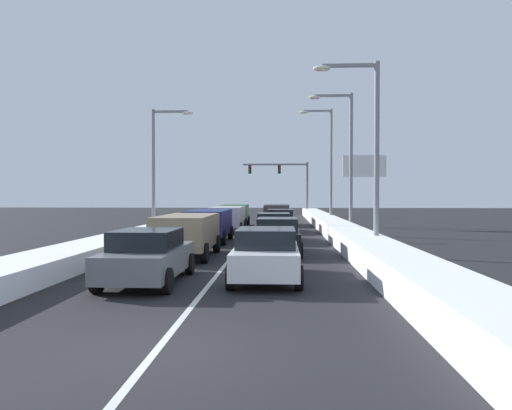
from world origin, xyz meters
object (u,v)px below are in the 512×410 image
(roadside_sign_right, at_px, (364,174))
(suv_charcoal_right_lane_fifth, at_px, (277,213))
(sedan_gray_center_lane_nearest, at_px, (148,256))
(street_lamp_right_mid, at_px, (345,151))
(suv_silver_center_lane_fourth, at_px, (228,217))
(street_lamp_right_far, at_px, (327,157))
(sedan_black_right_lane_second, at_px, (277,236))
(traffic_light_gantry, at_px, (287,177))
(suv_navy_center_lane_third, at_px, (209,223))
(suv_tan_center_lane_second, at_px, (187,232))
(suv_green_center_lane_fifth, at_px, (234,213))
(street_lamp_right_near, at_px, (367,139))
(sedan_red_right_lane_fourth, at_px, (280,221))
(sedan_maroon_right_lane_third, at_px, (274,227))
(sedan_white_right_lane_nearest, at_px, (266,254))
(street_lamp_left_mid, at_px, (159,159))

(roadside_sign_right, bearing_deg, suv_charcoal_right_lane_fifth, 158.26)
(sedan_gray_center_lane_nearest, distance_m, street_lamp_right_mid, 18.65)
(suv_silver_center_lane_fourth, distance_m, street_lamp_right_far, 11.25)
(sedan_black_right_lane_second, height_order, traffic_light_gantry, traffic_light_gantry)
(suv_navy_center_lane_third, xyz_separation_m, suv_silver_center_lane_fourth, (0.24, 6.93, 0.00))
(suv_tan_center_lane_second, distance_m, roadside_sign_right, 20.61)
(suv_green_center_lane_fifth, relative_size, roadside_sign_right, 0.89)
(street_lamp_right_near, bearing_deg, suv_silver_center_lane_fourth, 119.26)
(sedan_red_right_lane_fourth, relative_size, suv_silver_center_lane_fourth, 0.92)
(suv_green_center_lane_fifth, xyz_separation_m, traffic_light_gantry, (4.28, 18.83, 3.48))
(sedan_red_right_lane_fourth, relative_size, traffic_light_gantry, 0.60)
(sedan_black_right_lane_second, bearing_deg, suv_green_center_lane_fifth, 101.09)
(suv_silver_center_lane_fourth, bearing_deg, street_lamp_right_near, -60.74)
(street_lamp_right_near, bearing_deg, suv_navy_center_lane_third, 142.39)
(sedan_maroon_right_lane_third, bearing_deg, suv_green_center_lane_fifth, 104.79)
(sedan_white_right_lane_nearest, relative_size, roadside_sign_right, 0.82)
(sedan_maroon_right_lane_third, bearing_deg, suv_tan_center_lane_second, -116.00)
(roadside_sign_right, bearing_deg, sedan_maroon_right_lane_third, -120.66)
(suv_charcoal_right_lane_fifth, relative_size, street_lamp_right_mid, 0.57)
(suv_navy_center_lane_third, height_order, suv_green_center_lane_fifth, same)
(sedan_black_right_lane_second, height_order, suv_charcoal_right_lane_fifth, suv_charcoal_right_lane_fifth)
(roadside_sign_right, bearing_deg, sedan_red_right_lane_fourth, -144.49)
(suv_silver_center_lane_fourth, xyz_separation_m, street_lamp_right_near, (7.01, -12.51, 3.69))
(sedan_white_right_lane_nearest, relative_size, suv_green_center_lane_fifth, 0.92)
(street_lamp_right_near, xyz_separation_m, roadside_sign_right, (2.68, 17.11, -0.69))
(sedan_black_right_lane_second, height_order, suv_silver_center_lane_fourth, suv_silver_center_lane_fourth)
(street_lamp_right_near, bearing_deg, traffic_light_gantry, 94.38)
(street_lamp_right_far, xyz_separation_m, street_lamp_left_mid, (-11.34, -9.11, -0.77))
(suv_silver_center_lane_fourth, relative_size, suv_green_center_lane_fifth, 1.00)
(sedan_white_right_lane_nearest, xyz_separation_m, sedan_red_right_lane_fourth, (0.35, 18.56, 0.00))
(suv_silver_center_lane_fourth, bearing_deg, suv_navy_center_lane_third, -91.94)
(traffic_light_gantry, xyz_separation_m, street_lamp_right_mid, (3.23, -27.39, 0.61))
(street_lamp_left_mid, relative_size, roadside_sign_right, 1.43)
(suv_tan_center_lane_second, height_order, street_lamp_right_near, street_lamp_right_near)
(suv_navy_center_lane_third, distance_m, street_lamp_left_mid, 7.52)
(sedan_red_right_lane_fourth, height_order, street_lamp_right_far, street_lamp_right_far)
(street_lamp_right_far, bearing_deg, sedan_maroon_right_lane_third, -106.22)
(sedan_black_right_lane_second, xyz_separation_m, suv_navy_center_lane_third, (-3.63, 5.03, 0.25))
(sedan_maroon_right_lane_third, xyz_separation_m, suv_navy_center_lane_third, (-3.39, -0.50, 0.25))
(suv_charcoal_right_lane_fifth, relative_size, traffic_light_gantry, 0.65)
(suv_green_center_lane_fifth, xyz_separation_m, street_lamp_left_mid, (-4.02, -7.71, 3.70))
(suv_navy_center_lane_third, height_order, traffic_light_gantry, traffic_light_gantry)
(sedan_maroon_right_lane_third, bearing_deg, sedan_gray_center_lane_nearest, -104.81)
(sedan_white_right_lane_nearest, bearing_deg, traffic_light_gantry, 88.65)
(suv_silver_center_lane_fourth, xyz_separation_m, street_lamp_right_far, (7.18, 7.41, 4.48))
(sedan_red_right_lane_fourth, bearing_deg, street_lamp_right_near, -74.44)
(street_lamp_right_far, bearing_deg, suv_green_center_lane_fifth, -169.16)
(street_lamp_right_far, bearing_deg, sedan_white_right_lane_nearest, -98.92)
(suv_navy_center_lane_third, distance_m, street_lamp_right_mid, 9.69)
(sedan_black_right_lane_second, bearing_deg, sedan_red_right_lane_fourth, 89.59)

